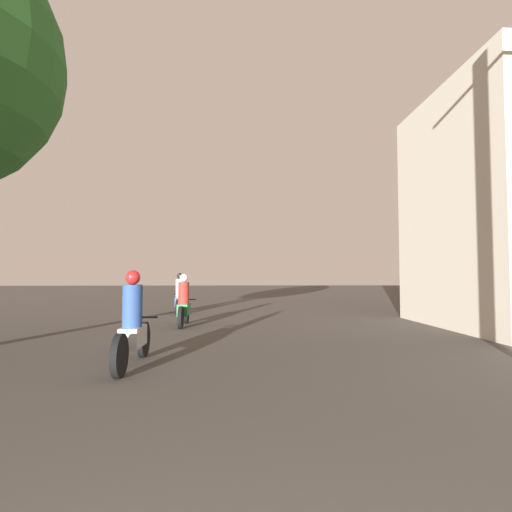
# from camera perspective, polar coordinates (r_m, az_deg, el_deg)

# --- Properties ---
(motorcycle_silver) EXTENTS (0.60, 2.14, 1.58)m
(motorcycle_silver) POSITION_cam_1_polar(r_m,az_deg,el_deg) (6.97, -17.19, -9.73)
(motorcycle_silver) COLOR black
(motorcycle_silver) RESTS_ON ground_plane
(motorcycle_green) EXTENTS (0.60, 1.90, 1.54)m
(motorcycle_green) POSITION_cam_1_polar(r_m,az_deg,el_deg) (12.09, -10.28, -6.92)
(motorcycle_green) COLOR black
(motorcycle_green) RESTS_ON ground_plane
(motorcycle_blue) EXTENTS (0.60, 1.87, 1.59)m
(motorcycle_blue) POSITION_cam_1_polar(r_m,az_deg,el_deg) (16.12, -10.80, -5.81)
(motorcycle_blue) COLOR black
(motorcycle_blue) RESTS_ON ground_plane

